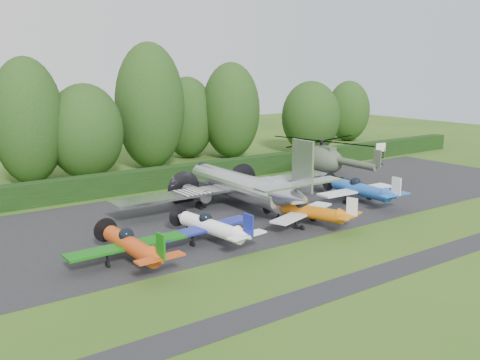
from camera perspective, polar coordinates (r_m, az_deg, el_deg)
ground at (r=35.25m, az=6.75°, el=-7.12°), size 160.00×160.00×0.00m
apron at (r=42.82m, az=-2.26°, el=-3.58°), size 70.00×18.00×0.01m
taxiway_verge at (r=31.36m, az=14.22°, el=-9.88°), size 70.00×2.00×0.00m
hedgerow at (r=52.11m, az=-8.90°, el=-0.90°), size 90.00×1.60×2.00m
transport_plane at (r=44.05m, az=-0.01°, el=-0.61°), size 21.08×16.16×6.75m
light_plane_red at (r=32.36m, az=-11.54°, el=-6.80°), size 7.50×7.88×2.88m
light_plane_white at (r=35.40m, az=-3.10°, el=-4.98°), size 7.28×7.66×2.80m
light_plane_orange at (r=39.50m, az=7.29°, el=-3.34°), size 6.97×7.32×2.68m
light_plane_blue at (r=46.79m, az=12.74°, el=-0.97°), size 7.75×8.15×2.98m
helicopter at (r=57.30m, az=8.70°, el=2.43°), size 12.23×14.32×3.94m
sign_board at (r=70.05m, az=14.12°, el=3.28°), size 3.49×0.13×1.96m
tree_0 at (r=68.43m, az=-0.97°, el=7.42°), size 7.38×7.38×12.11m
tree_1 at (r=56.46m, az=-21.71°, el=5.83°), size 7.00×7.00×12.54m
tree_2 at (r=61.81m, az=-9.60°, el=7.76°), size 7.86×7.86×14.26m
tree_3 at (r=57.41m, az=-16.19°, el=4.96°), size 7.81×7.81×9.89m
tree_4 at (r=72.93m, az=7.54°, el=6.65°), size 7.81×7.81×9.68m
tree_8 at (r=68.71m, az=-5.59°, el=6.63°), size 6.73×6.73×10.32m
tree_9 at (r=86.40m, az=11.48°, el=7.23°), size 6.63×6.63×9.39m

